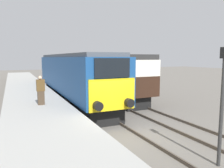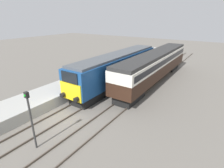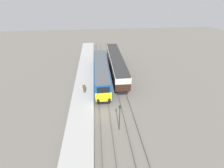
# 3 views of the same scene
# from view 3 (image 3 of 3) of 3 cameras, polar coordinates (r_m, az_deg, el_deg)

# --- Properties ---
(ground_plane) EXTENTS (120.00, 120.00, 0.00)m
(ground_plane) POSITION_cam_3_polar(r_m,az_deg,el_deg) (23.10, -2.92, -10.14)
(ground_plane) COLOR slate
(platform_left) EXTENTS (3.50, 50.00, 1.00)m
(platform_left) POSITION_cam_3_polar(r_m,az_deg,el_deg) (29.43, -10.35, 0.63)
(platform_left) COLOR #A8A8A3
(platform_left) RESTS_ON ground_plane
(rails_near_track) EXTENTS (1.51, 60.00, 0.14)m
(rails_near_track) POSITION_cam_3_polar(r_m,az_deg,el_deg) (27.01, -3.59, -3.01)
(rails_near_track) COLOR #4C4238
(rails_near_track) RESTS_ON ground_plane
(rails_far_track) EXTENTS (1.50, 60.00, 0.14)m
(rails_far_track) POSITION_cam_3_polar(r_m,az_deg,el_deg) (27.31, 3.56, -2.58)
(rails_far_track) COLOR #4C4238
(rails_far_track) RESTS_ON ground_plane
(locomotive) EXTENTS (2.70, 16.31, 3.89)m
(locomotive) POSITION_cam_3_polar(r_m,az_deg,el_deg) (29.32, -4.12, 4.78)
(locomotive) COLOR black
(locomotive) RESTS_ON ground_plane
(passenger_carriage) EXTENTS (2.75, 18.26, 3.84)m
(passenger_carriage) POSITION_cam_3_polar(r_m,az_deg,el_deg) (32.82, 1.58, 8.11)
(passenger_carriage) COLOR black
(passenger_carriage) RESTS_ON ground_plane
(person_on_platform) EXTENTS (0.44, 0.26, 1.63)m
(person_on_platform) POSITION_cam_3_polar(r_m,az_deg,el_deg) (25.22, -10.54, -1.56)
(person_on_platform) COLOR #473828
(person_on_platform) RESTS_ON platform_left
(signal_post) EXTENTS (0.24, 0.28, 3.96)m
(signal_post) POSITION_cam_3_polar(r_m,az_deg,el_deg) (18.81, 2.92, -12.17)
(signal_post) COLOR #333333
(signal_post) RESTS_ON ground_plane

